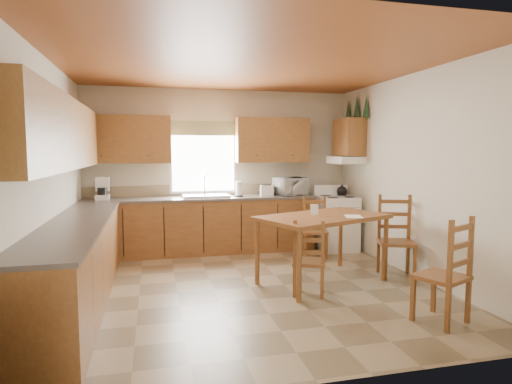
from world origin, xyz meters
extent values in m
plane|color=#827151|center=(0.00, 0.00, 0.00)|extent=(4.50, 4.50, 0.00)
plane|color=brown|center=(0.00, 0.00, 2.70)|extent=(4.50, 4.50, 0.00)
plane|color=beige|center=(-2.25, 0.00, 1.35)|extent=(4.50, 4.50, 0.00)
plane|color=beige|center=(2.25, 0.00, 1.35)|extent=(4.50, 4.50, 0.00)
plane|color=beige|center=(0.00, 2.25, 1.35)|extent=(4.50, 4.50, 0.00)
plane|color=beige|center=(0.00, -2.25, 1.35)|extent=(4.50, 4.50, 0.00)
cube|color=brown|center=(-0.38, 1.95, 0.44)|extent=(3.75, 0.60, 0.88)
cube|color=brown|center=(-1.95, -0.15, 0.44)|extent=(0.60, 3.60, 0.88)
cube|color=#564E49|center=(-0.38, 1.95, 0.90)|extent=(3.75, 0.63, 0.04)
cube|color=#564E49|center=(-1.95, -0.15, 0.90)|extent=(0.63, 3.60, 0.04)
cube|color=#897758|center=(-0.38, 2.24, 1.01)|extent=(3.75, 0.01, 0.18)
cube|color=brown|center=(-1.55, 2.08, 1.85)|extent=(1.41, 0.33, 0.75)
cube|color=brown|center=(0.86, 2.08, 1.85)|extent=(1.25, 0.33, 0.75)
cube|color=brown|center=(-2.08, -0.15, 1.85)|extent=(0.33, 3.60, 0.75)
cube|color=brown|center=(2.08, 1.65, 1.90)|extent=(0.33, 0.62, 0.62)
cube|color=white|center=(2.03, 1.65, 1.52)|extent=(0.44, 0.62, 0.12)
cube|color=white|center=(-0.30, 2.22, 1.55)|extent=(1.13, 0.02, 1.18)
cube|color=white|center=(-0.30, 2.21, 1.55)|extent=(1.05, 0.01, 1.10)
cube|color=#46602C|center=(-0.30, 2.19, 2.05)|extent=(1.19, 0.01, 0.24)
cube|color=silver|center=(-0.30, 1.95, 0.94)|extent=(0.75, 0.45, 0.04)
cone|color=#1C4526|center=(2.21, 1.33, 2.38)|extent=(0.22, 0.22, 0.36)
cone|color=#1C4526|center=(2.21, 1.65, 2.42)|extent=(0.22, 0.22, 0.36)
cone|color=#1C4526|center=(2.21, 1.97, 2.38)|extent=(0.22, 0.22, 0.36)
cube|color=white|center=(1.88, 1.63, 0.45)|extent=(0.64, 0.66, 0.89)
cube|color=white|center=(-1.90, 1.95, 1.07)|extent=(0.24, 0.26, 0.31)
cylinder|color=white|center=(0.25, 1.93, 1.05)|extent=(0.12, 0.12, 0.25)
cube|color=white|center=(0.73, 1.95, 1.01)|extent=(0.23, 0.15, 0.17)
imported|color=white|center=(1.16, 1.95, 1.07)|extent=(0.59, 0.51, 0.30)
cube|color=brown|center=(0.96, 0.01, 0.43)|extent=(1.83, 1.45, 0.86)
cube|color=brown|center=(0.62, -0.39, 0.44)|extent=(0.48, 0.47, 0.89)
cube|color=brown|center=(1.59, -1.47, 0.52)|extent=(0.57, 0.56, 1.05)
cube|color=brown|center=(1.34, 1.27, 0.47)|extent=(0.48, 0.47, 0.93)
cube|color=brown|center=(1.99, -0.02, 0.54)|extent=(0.57, 0.56, 1.08)
cube|color=white|center=(1.29, -0.16, 0.86)|extent=(0.27, 0.31, 0.00)
cube|color=white|center=(0.87, 0.09, 0.93)|extent=(0.10, 0.06, 0.13)
camera|label=1|loc=(-1.13, -5.00, 1.68)|focal=30.00mm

